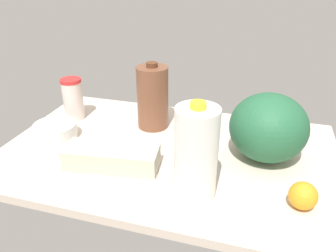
{
  "coord_description": "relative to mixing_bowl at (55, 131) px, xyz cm",
  "views": [
    {
      "loc": [
        -28.62,
        97.86,
        65.45
      ],
      "look_at": [
        0.0,
        0.0,
        13.0
      ],
      "focal_mm": 35.0,
      "sensor_mm": 36.0,
      "label": 1
    }
  ],
  "objects": [
    {
      "name": "tumbler_cup",
      "position": [
        2.04,
        -17.8,
        6.05
      ],
      "size": [
        8.65,
        8.65,
        17.88
      ],
      "color": "beige",
      "rests_on": "countertop"
    },
    {
      "name": "mixing_bowl",
      "position": [
        0.0,
        0.0,
        0.0
      ],
      "size": [
        16.36,
        16.36,
        5.87
      ],
      "primitive_type": "cylinder",
      "color": "silver",
      "rests_on": "countertop"
    },
    {
      "name": "watermelon",
      "position": [
        -78.14,
        -8.51,
        8.68
      ],
      "size": [
        26.21,
        26.21,
        23.24
      ],
      "primitive_type": "ellipsoid",
      "color": "#245F3C",
      "rests_on": "countertop"
    },
    {
      "name": "milk_jug",
      "position": [
        -58.91,
        18.56,
        11.11
      ],
      "size": [
        12.29,
        12.29,
        29.65
      ],
      "color": "white",
      "rests_on": "countertop"
    },
    {
      "name": "orange_beside_bowl",
      "position": [
        -88.89,
        15.69,
        1.03
      ],
      "size": [
        7.92,
        7.92,
        7.92
      ],
      "primitive_type": "sphere",
      "color": "orange",
      "rests_on": "countertop"
    },
    {
      "name": "countertop",
      "position": [
        -44.49,
        -3.01,
        -4.44
      ],
      "size": [
        120.0,
        76.0,
        3.0
      ],
      "primitive_type": "cube",
      "color": "beige",
      "rests_on": "ground"
    },
    {
      "name": "orange_by_jug",
      "position": [
        -72.66,
        -31.87,
        1.11
      ],
      "size": [
        8.09,
        8.09,
        8.09
      ],
      "primitive_type": "sphere",
      "color": "orange",
      "rests_on": "countertop"
    },
    {
      "name": "chocolate_milk_jug",
      "position": [
        -33.05,
        -20.22,
        9.83
      ],
      "size": [
        12.59,
        12.59,
        27.11
      ],
      "color": "brown",
      "rests_on": "countertop"
    },
    {
      "name": "shaker_bottle",
      "position": [
        -56.75,
        3.63,
        5.26
      ],
      "size": [
        7.46,
        7.46,
        16.31
      ],
      "color": "#282E41",
      "rests_on": "countertop"
    },
    {
      "name": "egg_carton",
      "position": [
        -29.49,
        12.15,
        0.62
      ],
      "size": [
        32.17,
        15.1,
        7.1
      ],
      "primitive_type": "cube",
      "rotation": [
        0.0,
        0.0,
        0.13
      ],
      "color": "beige",
      "rests_on": "countertop"
    }
  ]
}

